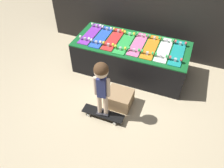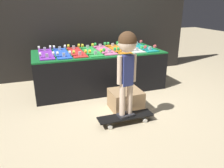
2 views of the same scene
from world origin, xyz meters
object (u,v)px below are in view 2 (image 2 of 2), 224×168
child (127,59)px  skateboard_purple_on_rack (46,54)px  skateboard_orange_on_rack (118,49)px  storage_box (126,100)px  skateboard_red_on_rack (77,52)px  skateboard_green_on_rack (91,51)px  skateboard_teal_on_rack (143,47)px  skateboard_blue_on_rack (62,53)px  skateboard_pink_on_rack (105,50)px  skateboard_white_on_rack (130,48)px  skateboard_on_floor (126,117)px

child → skateboard_purple_on_rack: bearing=113.0°
skateboard_orange_on_rack → storage_box: bearing=-104.2°
child → skateboard_red_on_rack: bearing=95.7°
skateboard_red_on_rack → skateboard_green_on_rack: bearing=-6.4°
skateboard_teal_on_rack → skateboard_orange_on_rack: bearing=179.3°
skateboard_purple_on_rack → skateboard_blue_on_rack: bearing=-5.8°
skateboard_blue_on_rack → storage_box: skateboard_blue_on_rack is taller
storage_box → skateboard_teal_on_rack: bearing=52.7°
skateboard_green_on_rack → skateboard_pink_on_rack: bearing=8.9°
skateboard_blue_on_rack → skateboard_pink_on_rack: bearing=1.2°
skateboard_pink_on_rack → skateboard_red_on_rack: bearing=-178.8°
skateboard_green_on_rack → skateboard_orange_on_rack: (0.46, 0.03, 0.00)m
skateboard_orange_on_rack → skateboard_white_on_rack: size_ratio=1.00×
storage_box → skateboard_orange_on_rack: bearing=75.8°
child → storage_box: child is taller
skateboard_purple_on_rack → skateboard_blue_on_rack: 0.23m
skateboard_red_on_rack → skateboard_green_on_rack: 0.23m
skateboard_blue_on_rack → storage_box: bearing=-52.5°
skateboard_blue_on_rack → skateboard_orange_on_rack: 0.91m
skateboard_blue_on_rack → skateboard_red_on_rack: bearing=1.2°
skateboard_teal_on_rack → skateboard_on_floor: skateboard_teal_on_rack is taller
skateboard_purple_on_rack → skateboard_white_on_rack: 1.37m
skateboard_blue_on_rack → skateboard_orange_on_rack: size_ratio=1.00×
skateboard_orange_on_rack → skateboard_teal_on_rack: (0.46, -0.01, 0.00)m
skateboard_blue_on_rack → skateboard_green_on_rack: bearing=-2.6°
skateboard_purple_on_rack → skateboard_on_floor: bearing=-58.6°
skateboard_green_on_rack → skateboard_white_on_rack: bearing=2.9°
skateboard_green_on_rack → skateboard_pink_on_rack: 0.23m
skateboard_green_on_rack → skateboard_pink_on_rack: (0.23, 0.04, 0.00)m
skateboard_orange_on_rack → skateboard_purple_on_rack: bearing=179.5°
skateboard_red_on_rack → storage_box: size_ratio=1.86×
skateboard_teal_on_rack → skateboard_green_on_rack: bearing=-178.3°
skateboard_pink_on_rack → storage_box: bearing=-90.0°
skateboard_purple_on_rack → skateboard_red_on_rack: same height
skateboard_on_floor → child: size_ratio=0.68×
skateboard_white_on_rack → skateboard_on_floor: (-0.60, -1.25, -0.55)m
skateboard_teal_on_rack → skateboard_purple_on_rack: bearing=179.4°
skateboard_white_on_rack → skateboard_teal_on_rack: size_ratio=1.00×
skateboard_green_on_rack → skateboard_on_floor: 1.34m
skateboard_green_on_rack → skateboard_on_floor: (0.08, -1.22, -0.55)m
skateboard_red_on_rack → skateboard_white_on_rack: bearing=0.5°
skateboard_purple_on_rack → skateboard_teal_on_rack: (1.60, -0.02, 0.00)m
skateboard_blue_on_rack → child: size_ratio=0.77×
skateboard_blue_on_rack → skateboard_pink_on_rack: same height
skateboard_green_on_rack → skateboard_white_on_rack: (0.69, 0.03, 0.00)m
skateboard_orange_on_rack → skateboard_on_floor: 1.42m
skateboard_orange_on_rack → child: size_ratio=0.77×
skateboard_red_on_rack → child: 1.29m
skateboard_pink_on_rack → child: size_ratio=0.77×
skateboard_white_on_rack → skateboard_on_floor: 1.49m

